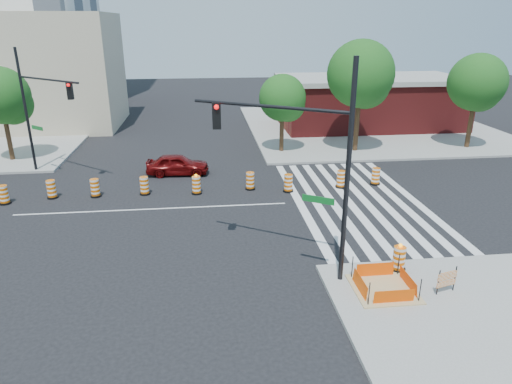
% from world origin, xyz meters
% --- Properties ---
extents(ground, '(120.00, 120.00, 0.00)m').
position_xyz_m(ground, '(0.00, 0.00, 0.00)').
color(ground, black).
rests_on(ground, ground).
extents(sidewalk_ne, '(22.00, 22.00, 0.15)m').
position_xyz_m(sidewalk_ne, '(18.00, 18.00, 0.07)').
color(sidewalk_ne, gray).
rests_on(sidewalk_ne, ground).
extents(crosswalk_east, '(6.75, 13.50, 0.01)m').
position_xyz_m(crosswalk_east, '(10.95, 0.00, 0.01)').
color(crosswalk_east, silver).
rests_on(crosswalk_east, ground).
extents(lane_centerline, '(14.00, 0.12, 0.01)m').
position_xyz_m(lane_centerline, '(0.00, 0.00, 0.01)').
color(lane_centerline, silver).
rests_on(lane_centerline, ground).
extents(excavation_pit, '(2.20, 2.20, 0.90)m').
position_xyz_m(excavation_pit, '(9.00, -9.00, 0.22)').
color(excavation_pit, tan).
rests_on(excavation_pit, ground).
extents(brick_storefront, '(16.50, 8.50, 4.60)m').
position_xyz_m(brick_storefront, '(18.00, 18.00, 2.32)').
color(brick_storefront, maroon).
rests_on(brick_storefront, ground).
extents(beige_midrise, '(14.00, 10.00, 10.00)m').
position_xyz_m(beige_midrise, '(-12.00, 22.00, 5.00)').
color(beige_midrise, '#BEB091').
rests_on(beige_midrise, ground).
extents(red_coupe, '(4.01, 1.79, 1.34)m').
position_xyz_m(red_coupe, '(1.04, 5.72, 0.67)').
color(red_coupe, '#590708').
rests_on(red_coupe, ground).
extents(signal_pole_se, '(5.25, 3.32, 8.04)m').
position_xyz_m(signal_pole_se, '(6.23, -7.22, 4.93)').
color(signal_pole_se, black).
rests_on(signal_pole_se, ground).
extents(signal_pole_nw, '(4.47, 3.88, 7.65)m').
position_xyz_m(signal_pole_nw, '(-7.00, 6.35, 4.70)').
color(signal_pole_nw, black).
rests_on(signal_pole_nw, ground).
extents(pit_drum, '(0.58, 0.58, 1.15)m').
position_xyz_m(pit_drum, '(10.06, -7.76, 0.63)').
color(pit_drum, black).
rests_on(pit_drum, ground).
extents(barricade, '(0.81, 0.26, 0.98)m').
position_xyz_m(barricade, '(11.10, -9.44, 0.69)').
color(barricade, '#E06004').
rests_on(barricade, ground).
extents(tree_north_b, '(3.82, 3.82, 6.50)m').
position_xyz_m(tree_north_b, '(-10.59, 10.09, 4.36)').
color(tree_north_b, '#382314').
rests_on(tree_north_b, ground).
extents(tree_north_c, '(3.43, 3.39, 5.76)m').
position_xyz_m(tree_north_c, '(8.57, 10.23, 3.87)').
color(tree_north_c, '#382314').
rests_on(tree_north_c, ground).
extents(tree_north_d, '(4.79, 4.79, 8.14)m').
position_xyz_m(tree_north_d, '(14.10, 9.72, 5.46)').
color(tree_north_d, '#382314').
rests_on(tree_north_d, ground).
extents(tree_north_e, '(4.20, 4.20, 7.14)m').
position_xyz_m(tree_north_e, '(22.99, 9.64, 4.79)').
color(tree_north_e, '#382314').
rests_on(tree_north_e, ground).
extents(median_drum_1, '(0.60, 0.60, 1.02)m').
position_xyz_m(median_drum_1, '(-7.99, 1.69, 0.48)').
color(median_drum_1, black).
rests_on(median_drum_1, ground).
extents(median_drum_2, '(0.60, 0.60, 1.02)m').
position_xyz_m(median_drum_2, '(-5.71, 2.29, 0.48)').
color(median_drum_2, black).
rests_on(median_drum_2, ground).
extents(median_drum_3, '(0.60, 0.60, 1.02)m').
position_xyz_m(median_drum_3, '(-3.36, 2.23, 0.48)').
color(median_drum_3, black).
rests_on(median_drum_3, ground).
extents(median_drum_4, '(0.60, 0.60, 1.02)m').
position_xyz_m(median_drum_4, '(-0.67, 2.29, 0.48)').
color(median_drum_4, black).
rests_on(median_drum_4, ground).
extents(median_drum_5, '(0.60, 0.60, 1.18)m').
position_xyz_m(median_drum_5, '(2.26, 2.05, 0.49)').
color(median_drum_5, black).
rests_on(median_drum_5, ground).
extents(median_drum_6, '(0.60, 0.60, 1.02)m').
position_xyz_m(median_drum_6, '(5.36, 2.43, 0.48)').
color(median_drum_6, black).
rests_on(median_drum_6, ground).
extents(median_drum_7, '(0.60, 0.60, 1.02)m').
position_xyz_m(median_drum_7, '(7.50, 1.78, 0.48)').
color(median_drum_7, black).
rests_on(median_drum_7, ground).
extents(median_drum_8, '(0.60, 0.60, 1.02)m').
position_xyz_m(median_drum_8, '(10.70, 2.11, 0.48)').
color(median_drum_8, black).
rests_on(median_drum_8, ground).
extents(median_drum_9, '(0.60, 0.60, 1.02)m').
position_xyz_m(median_drum_9, '(12.93, 2.40, 0.48)').
color(median_drum_9, black).
rests_on(median_drum_9, ground).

